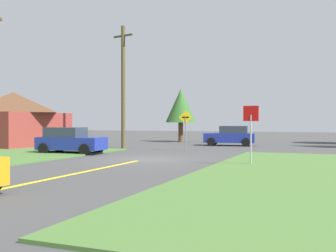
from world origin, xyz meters
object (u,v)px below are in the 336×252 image
at_px(car_approaching_junction, 231,136).
at_px(barn, 13,119).
at_px(parked_car_near_building, 70,141).
at_px(direction_sign, 186,126).
at_px(pine_tree_center, 181,106).
at_px(stop_sign, 251,124).
at_px(utility_pole_mid, 123,86).

height_order(car_approaching_junction, barn, barn).
xyz_separation_m(car_approaching_junction, parked_car_near_building, (-7.34, -11.76, 0.00)).
xyz_separation_m(direction_sign, pine_tree_center, (-4.35, 11.13, 1.80)).
relative_size(stop_sign, parked_car_near_building, 0.64).
distance_m(stop_sign, parked_car_near_building, 11.87).
bearing_deg(pine_tree_center, barn, -130.72).
relative_size(utility_pole_mid, direction_sign, 3.31).
xyz_separation_m(stop_sign, pine_tree_center, (-10.10, 18.82, 1.63)).
xyz_separation_m(stop_sign, car_approaching_junction, (-4.18, 14.42, -1.06)).
xyz_separation_m(pine_tree_center, barn, (-9.99, -11.61, -1.33)).
bearing_deg(car_approaching_junction, barn, 17.24).
bearing_deg(barn, car_approaching_junction, 24.37).
bearing_deg(parked_car_near_building, barn, 147.82).
distance_m(car_approaching_junction, direction_sign, 6.97).
bearing_deg(parked_car_near_building, pine_tree_center, 80.78).
bearing_deg(parked_car_near_building, stop_sign, -17.20).
bearing_deg(utility_pole_mid, parked_car_near_building, -97.51).
distance_m(utility_pole_mid, barn, 9.68).
height_order(stop_sign, car_approaching_junction, stop_sign).
height_order(car_approaching_junction, pine_tree_center, pine_tree_center).
bearing_deg(stop_sign, direction_sign, -51.74).
relative_size(car_approaching_junction, barn, 0.59).
xyz_separation_m(stop_sign, barn, (-20.09, 7.21, 0.29)).
distance_m(car_approaching_junction, parked_car_near_building, 13.86).
height_order(stop_sign, barn, barn).
xyz_separation_m(utility_pole_mid, direction_sign, (5.03, -0.54, -2.92)).
xyz_separation_m(car_approaching_junction, direction_sign, (-1.57, -6.73, 0.89)).
relative_size(parked_car_near_building, utility_pole_mid, 0.47).
distance_m(parked_car_near_building, direction_sign, 7.70).
distance_m(utility_pole_mid, pine_tree_center, 10.67).
bearing_deg(utility_pole_mid, pine_tree_center, 86.30).
height_order(stop_sign, direction_sign, direction_sign).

